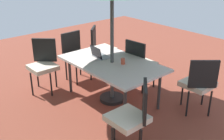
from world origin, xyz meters
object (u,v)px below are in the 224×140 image
laptop (99,55)px  chair_southwest (199,82)px  chair_northwest (132,115)px  dining_table (112,65)px  chair_east (76,54)px  chair_southeast (100,47)px  chair_south (140,62)px  chair_northeast (43,63)px  cup (123,61)px

laptop → chair_southwest: bearing=-147.4°
chair_northwest → dining_table: bearing=-164.3°
chair_east → chair_southeast: same height
chair_south → dining_table: bearing=85.2°
chair_east → chair_northwest: bearing=-109.5°
chair_south → chair_southeast: 1.19m
chair_northeast → chair_southeast: (0.05, -1.40, 0.00)m
dining_table → chair_southeast: (1.20, -0.70, -0.13)m
chair_southwest → chair_northeast: same height
chair_southeast → chair_northwest: size_ratio=1.00×
chair_northeast → chair_east: (0.01, -0.73, 0.00)m
chair_south → chair_southwest: bearing=178.4°
chair_northeast → cup: (-1.33, -0.78, 0.23)m
chair_northwest → cup: size_ratio=9.77×
chair_east → chair_southeast: bearing=1.2°
chair_south → chair_northeast: bearing=45.3°
chair_south → chair_northwest: 1.84m
chair_southeast → laptop: (-0.88, 0.72, 0.22)m
chair_southwest → chair_northeast: (2.36, 1.48, 0.00)m
chair_south → laptop: size_ratio=2.87×
chair_south → chair_east: 1.32m
chair_southwest → chair_south: size_ratio=1.00×
chair_east → laptop: (-0.83, 0.05, 0.22)m
laptop → dining_table: bearing=-171.2°
chair_southwest → chair_southeast: bearing=-47.4°
chair_south → chair_northwest: bearing=125.6°
chair_northwest → laptop: chair_northwest is taller
chair_southwest → chair_northwest: bearing=40.0°
chair_southeast → laptop: size_ratio=2.87×
chair_northwest → laptop: (1.52, -0.67, 0.22)m
chair_southwest → chair_northwest: (0.02, 1.47, 0.00)m
chair_southwest → chair_southeast: size_ratio=1.00×
chair_east → chair_southeast: size_ratio=1.00×
chair_northeast → chair_east: size_ratio=1.00×
dining_table → cup: cup is taller
dining_table → chair_east: size_ratio=1.82×
chair_northwest → chair_southeast: bearing=-164.4°
chair_southwest → chair_northwest: size_ratio=1.00×
chair_south → chair_southeast: (1.19, -0.01, 0.00)m
chair_southeast → chair_east: bearing=140.1°
chair_northeast → chair_northwest: size_ratio=1.00×
chair_northeast → chair_southeast: same height
chair_southeast → laptop: 1.16m
chair_southwest → chair_east: bearing=-31.8°
chair_northwest → cup: bearing=-171.6°
dining_table → chair_northwest: chair_northwest is taller
chair_southwest → dining_table: bearing=-16.8°
chair_southeast → chair_northwest: 2.77m
dining_table → chair_northwest: (-1.20, 0.69, -0.13)m
chair_southwest → cup: (1.04, 0.69, 0.23)m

